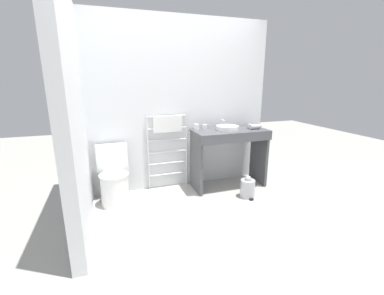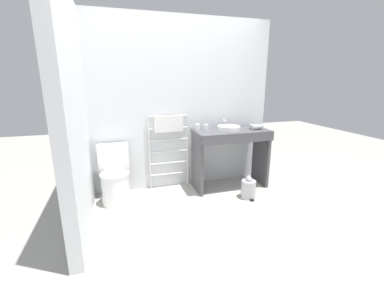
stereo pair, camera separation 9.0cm
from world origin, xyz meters
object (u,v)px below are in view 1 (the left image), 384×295
cup_near_edge (205,127)px  toilet (114,179)px  hair_dryer (255,127)px  trash_bin (248,188)px  cup_near_wall (196,127)px  towel_radiator (168,135)px  sink_basin (227,128)px

cup_near_edge → toilet: bearing=-174.8°
hair_dryer → trash_bin: bearing=-128.1°
cup_near_edge → trash_bin: cup_near_edge is taller
trash_bin → cup_near_edge: bearing=127.2°
cup_near_wall → hair_dryer: size_ratio=0.42×
hair_dryer → towel_radiator: bearing=166.0°
sink_basin → cup_near_wall: bearing=160.0°
towel_radiator → cup_near_wall: size_ratio=13.27×
towel_radiator → toilet: bearing=-162.9°
hair_dryer → sink_basin: bearing=170.7°
toilet → hair_dryer: hair_dryer is taller
cup_near_edge → trash_bin: bearing=-52.8°
hair_dryer → trash_bin: hair_dryer is taller
sink_basin → hair_dryer: bearing=-9.3°
towel_radiator → trash_bin: size_ratio=3.62×
toilet → sink_basin: bearing=-0.0°
trash_bin → sink_basin: bearing=105.4°
toilet → cup_near_edge: 1.45m
toilet → towel_radiator: 0.96m
hair_dryer → trash_bin: (-0.29, -0.37, -0.78)m
sink_basin → cup_near_wall: size_ratio=3.87×
toilet → trash_bin: bearing=-14.2°
towel_radiator → trash_bin: bearing=-35.6°
toilet → hair_dryer: 2.12m
cup_near_wall → toilet: bearing=-172.7°
cup_near_wall → cup_near_edge: bearing=-15.4°
cup_near_wall → cup_near_edge: size_ratio=1.09×
sink_basin → cup_near_edge: (-0.30, 0.12, 0.01)m
sink_basin → cup_near_wall: (-0.42, 0.15, 0.01)m
cup_near_wall → cup_near_edge: (0.12, -0.03, -0.00)m
toilet → hair_dryer: bearing=-1.9°
cup_near_edge → towel_radiator: bearing=166.9°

